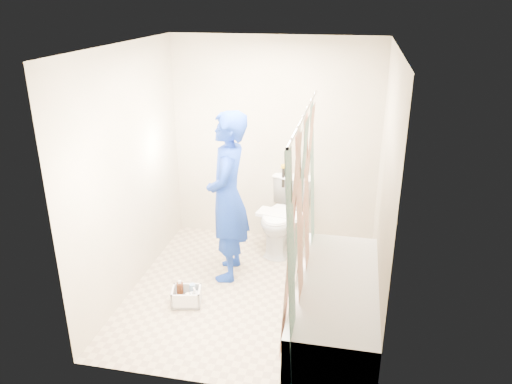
% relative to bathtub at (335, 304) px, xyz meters
% --- Properties ---
extents(floor, '(2.60, 2.60, 0.00)m').
position_rel_bathtub_xyz_m(floor, '(-0.85, 0.43, -0.27)').
color(floor, tan).
rests_on(floor, ground).
extents(ceiling, '(2.40, 2.60, 0.02)m').
position_rel_bathtub_xyz_m(ceiling, '(-0.85, 0.43, 2.13)').
color(ceiling, silver).
rests_on(ceiling, wall_back).
extents(wall_back, '(2.40, 0.02, 2.40)m').
position_rel_bathtub_xyz_m(wall_back, '(-0.85, 1.73, 0.93)').
color(wall_back, '#BDAD91').
rests_on(wall_back, ground).
extents(wall_front, '(2.40, 0.02, 2.40)m').
position_rel_bathtub_xyz_m(wall_front, '(-0.85, -0.88, 0.93)').
color(wall_front, '#BDAD91').
rests_on(wall_front, ground).
extents(wall_left, '(0.02, 2.60, 2.40)m').
position_rel_bathtub_xyz_m(wall_left, '(-2.05, 0.43, 0.93)').
color(wall_left, '#BDAD91').
rests_on(wall_left, ground).
extents(wall_right, '(0.02, 2.60, 2.40)m').
position_rel_bathtub_xyz_m(wall_right, '(0.35, 0.43, 0.93)').
color(wall_right, '#BDAD91').
rests_on(wall_right, ground).
extents(bathtub, '(0.70, 1.75, 0.50)m').
position_rel_bathtub_xyz_m(bathtub, '(0.00, 0.00, 0.00)').
color(bathtub, silver).
rests_on(bathtub, ground).
extents(curtain_rod, '(0.02, 1.90, 0.02)m').
position_rel_bathtub_xyz_m(curtain_rod, '(-0.33, 0.00, 1.68)').
color(curtain_rod, silver).
rests_on(curtain_rod, wall_back).
extents(shower_curtain, '(0.06, 1.75, 1.80)m').
position_rel_bathtub_xyz_m(shower_curtain, '(-0.33, 0.00, 0.75)').
color(shower_curtain, white).
rests_on(shower_curtain, curtain_rod).
extents(toilet, '(0.61, 0.89, 0.84)m').
position_rel_bathtub_xyz_m(toilet, '(-0.68, 1.43, 0.15)').
color(toilet, silver).
rests_on(toilet, ground).
extents(tank_lid, '(0.55, 0.31, 0.04)m').
position_rel_bathtub_xyz_m(tank_lid, '(-0.71, 1.30, 0.22)').
color(tank_lid, white).
rests_on(tank_lid, toilet).
extents(tank_internals, '(0.20, 0.08, 0.27)m').
position_rel_bathtub_xyz_m(tank_internals, '(-0.69, 1.66, 0.56)').
color(tank_internals, black).
rests_on(tank_internals, toilet).
extents(plumber, '(0.49, 0.69, 1.77)m').
position_rel_bathtub_xyz_m(plumber, '(-1.16, 0.74, 0.62)').
color(plumber, '#0F139F').
rests_on(plumber, ground).
extents(cleaning_caddy, '(0.31, 0.27, 0.21)m').
position_rel_bathtub_xyz_m(cleaning_caddy, '(-1.41, 0.11, -0.19)').
color(cleaning_caddy, silver).
rests_on(cleaning_caddy, ground).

